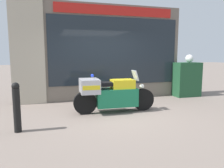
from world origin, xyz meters
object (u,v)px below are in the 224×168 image
object	(u,v)px
utility_cabinet	(187,79)
street_bollard	(17,107)
paramedic_motorcycle	(110,93)
white_helmet	(189,58)

from	to	relation	value
utility_cabinet	street_bollard	distance (m)	6.31
utility_cabinet	street_bollard	bearing A→B (deg)	-157.90
paramedic_motorcycle	white_helmet	bearing A→B (deg)	24.54
street_bollard	paramedic_motorcycle	bearing A→B (deg)	21.83
white_helmet	street_bollard	size ratio (longest dim) A/B	0.29
white_helmet	street_bollard	world-z (taller)	white_helmet
utility_cabinet	white_helmet	bearing A→B (deg)	26.93
utility_cabinet	street_bollard	world-z (taller)	utility_cabinet
utility_cabinet	paramedic_motorcycle	bearing A→B (deg)	-157.72
white_helmet	utility_cabinet	bearing A→B (deg)	-153.07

